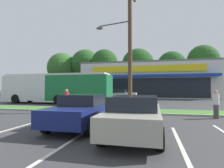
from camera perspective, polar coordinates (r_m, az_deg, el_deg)
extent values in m
cube|color=#427A2D|center=(14.35, -10.08, -7.82)|extent=(56.00, 2.20, 0.12)
cube|color=#99968C|center=(13.24, -12.20, -8.36)|extent=(56.00, 0.24, 0.12)
cube|color=silver|center=(8.89, -28.59, -12.12)|extent=(0.12, 4.80, 0.01)
cube|color=silver|center=(5.47, -17.26, -19.31)|extent=(0.12, 4.80, 0.01)
cube|color=silver|center=(6.11, 20.60, -17.32)|extent=(0.12, 4.80, 0.01)
cube|color=beige|center=(34.27, 10.99, 0.78)|extent=(22.19, 10.06, 5.82)
cube|color=black|center=(29.18, 10.61, -1.16)|extent=(18.64, 0.08, 3.03)
cube|color=#14389E|center=(28.59, 10.53, 2.58)|extent=(20.86, 1.40, 0.35)
cube|color=yellow|center=(29.30, 10.58, 4.77)|extent=(17.75, 0.16, 1.05)
cube|color=slate|center=(34.51, 10.97, 5.86)|extent=(22.19, 10.06, 0.30)
cylinder|color=#473323|center=(50.44, -15.34, -0.79)|extent=(0.44, 0.44, 4.17)
sphere|color=#2D6026|center=(50.74, -15.30, 4.94)|extent=(7.95, 7.95, 7.95)
cylinder|color=#473323|center=(48.05, -8.34, -0.18)|extent=(0.44, 0.44, 5.21)
sphere|color=#23511E|center=(48.45, -8.32, 6.25)|extent=(7.52, 7.52, 7.52)
cylinder|color=#473323|center=(43.24, -2.36, 0.07)|extent=(0.44, 0.44, 5.43)
sphere|color=#1E4719|center=(43.66, -2.36, 6.73)|extent=(6.27, 6.27, 6.27)
cylinder|color=#473323|center=(43.42, 8.14, -0.61)|extent=(0.44, 0.44, 4.39)
sphere|color=#1E4719|center=(43.77, 8.12, 6.02)|extent=(7.62, 7.62, 7.62)
cylinder|color=#473323|center=(42.75, 18.24, -0.57)|extent=(0.44, 0.44, 4.35)
sphere|color=#1E4719|center=(43.04, 18.20, 5.51)|extent=(6.35, 6.35, 6.35)
cylinder|color=#473323|center=(46.01, 26.70, 0.09)|extent=(0.44, 0.44, 5.37)
sphere|color=#23511E|center=(46.42, 26.64, 6.64)|extent=(6.97, 6.97, 6.97)
cylinder|color=#4C3826|center=(13.71, 5.68, 11.05)|extent=(0.30, 0.30, 9.25)
cylinder|color=#59595B|center=(14.76, 0.69, 18.35)|extent=(2.55, 0.70, 0.10)
ellipsoid|color=#59595B|center=(15.30, -3.90, 17.05)|extent=(0.56, 0.32, 0.24)
cube|color=#196638|center=(19.79, -10.16, -1.25)|extent=(6.74, 2.61, 2.70)
cube|color=silver|center=(22.96, -24.24, -1.16)|extent=(5.52, 2.60, 2.70)
cube|color=silver|center=(21.11, -16.99, 2.72)|extent=(11.75, 2.40, 0.20)
cube|color=black|center=(22.20, -15.28, 0.03)|extent=(11.24, 0.16, 1.19)
cube|color=black|center=(24.77, -29.31, -0.36)|extent=(0.08, 2.17, 1.51)
cylinder|color=black|center=(22.68, -27.93, -4.16)|extent=(1.00, 0.31, 1.00)
cylinder|color=black|center=(24.48, -24.27, -3.97)|extent=(1.00, 0.31, 1.00)
cylinder|color=black|center=(19.62, -16.49, -4.73)|extent=(1.00, 0.31, 1.00)
cylinder|color=black|center=(21.68, -13.36, -4.41)|extent=(1.00, 0.31, 1.00)
cylinder|color=black|center=(18.17, -7.26, -5.05)|extent=(1.00, 0.31, 1.00)
cylinder|color=black|center=(20.37, -4.89, -4.65)|extent=(1.00, 0.31, 1.00)
cube|color=navy|center=(8.15, -9.34, -8.75)|extent=(1.78, 4.43, 0.64)
cube|color=black|center=(8.30, -8.73, -4.82)|extent=(1.56, 1.99, 0.46)
cylinder|color=black|center=(6.64, -7.10, -13.27)|extent=(0.22, 0.64, 0.64)
cylinder|color=black|center=(7.39, -19.76, -11.97)|extent=(0.22, 0.64, 0.64)
cylinder|color=black|center=(9.22, -1.08, -9.88)|extent=(0.22, 0.64, 0.64)
cylinder|color=black|center=(9.78, -10.84, -9.37)|extent=(0.22, 0.64, 0.64)
cube|color=#B7B7BC|center=(23.99, 2.61, -3.66)|extent=(4.24, 1.73, 0.76)
cube|color=black|center=(24.02, 2.11, -2.23)|extent=(1.91, 1.52, 0.44)
cylinder|color=black|center=(24.62, 5.98, -4.48)|extent=(0.64, 0.22, 0.64)
cylinder|color=black|center=(22.99, 5.46, -4.71)|extent=(0.64, 0.22, 0.64)
cylinder|color=black|center=(25.08, 0.00, -4.43)|extent=(0.64, 0.22, 0.64)
cylinder|color=black|center=(23.49, -0.92, -4.64)|extent=(0.64, 0.22, 0.64)
cube|color=#9E998C|center=(6.69, 7.22, -10.36)|extent=(1.75, 4.54, 0.65)
cube|color=black|center=(6.40, 6.99, -5.80)|extent=(1.54, 2.04, 0.46)
cylinder|color=black|center=(8.23, 2.40, -10.93)|extent=(0.22, 0.64, 0.64)
cylinder|color=black|center=(8.09, 14.28, -11.06)|extent=(0.22, 0.64, 0.64)
cylinder|color=black|center=(5.55, -3.28, -15.67)|extent=(0.22, 0.64, 0.64)
cylinder|color=black|center=(5.34, 14.84, -16.22)|extent=(0.22, 0.64, 0.64)
cube|color=#B7B7BC|center=(30.35, -22.96, -3.17)|extent=(4.74, 1.90, 0.64)
cube|color=black|center=(30.20, -22.59, -2.11)|extent=(2.13, 1.67, 0.50)
cylinder|color=black|center=(30.56, -26.20, -3.73)|extent=(0.64, 0.22, 0.64)
cylinder|color=black|center=(31.97, -24.14, -3.63)|extent=(0.64, 0.22, 0.64)
cylinder|color=black|center=(28.78, -21.66, -3.93)|extent=(0.64, 0.22, 0.64)
cylinder|color=black|center=(30.27, -19.71, -3.81)|extent=(0.64, 0.22, 0.64)
cylinder|color=#726651|center=(12.35, -14.09, -7.31)|extent=(0.28, 0.28, 0.79)
cylinder|color=red|center=(12.29, -14.07, -4.04)|extent=(0.33, 0.33, 0.62)
sphere|color=tan|center=(12.28, -14.06, -2.08)|extent=(0.22, 0.22, 0.22)
cylinder|color=#47423D|center=(11.76, 29.87, -7.53)|extent=(0.27, 0.27, 0.77)
cylinder|color=silver|center=(11.70, 29.83, -4.16)|extent=(0.32, 0.32, 0.61)
sphere|color=tan|center=(11.69, 29.81, -2.15)|extent=(0.21, 0.21, 0.21)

